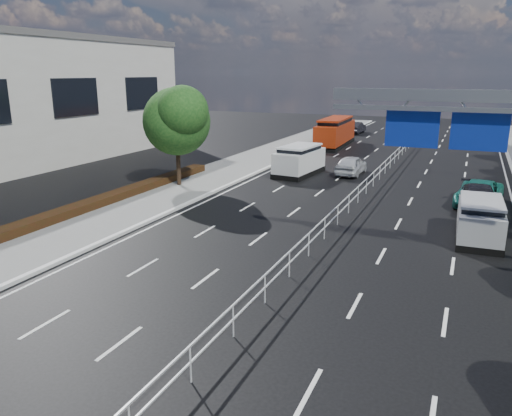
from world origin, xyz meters
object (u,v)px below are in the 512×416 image
at_px(white_minivan, 299,160).
at_px(near_car_dark, 356,127).
at_px(overhead_gantry, 503,125).
at_px(near_car_silver, 351,165).
at_px(parked_car_dark, 479,200).
at_px(parked_car_teal, 479,194).
at_px(red_bus, 335,131).
at_px(silver_minivan, 480,220).

xyz_separation_m(white_minivan, near_car_dark, (-1.91, 28.20, -0.37)).
xyz_separation_m(overhead_gantry, near_car_silver, (-9.07, 16.65, -4.89)).
relative_size(overhead_gantry, near_car_silver, 2.42).
xyz_separation_m(white_minivan, near_car_silver, (3.55, 1.67, -0.37)).
bearing_deg(near_car_silver, parked_car_dark, 140.38).
distance_m(overhead_gantry, white_minivan, 20.10).
xyz_separation_m(overhead_gantry, white_minivan, (-12.62, 14.98, -4.52)).
xyz_separation_m(near_car_dark, parked_car_teal, (14.29, -32.63, -0.02)).
distance_m(red_bus, near_car_silver, 15.26).
xyz_separation_m(parked_car_teal, parked_car_dark, (0.00, -1.60, 0.01)).
bearing_deg(red_bus, near_car_silver, -72.68).
distance_m(near_car_dark, parked_car_teal, 35.62).
bearing_deg(near_car_dark, overhead_gantry, 111.69).
bearing_deg(near_car_silver, overhead_gantry, 120.06).
bearing_deg(silver_minivan, parked_car_dark, 88.26).
height_order(overhead_gantry, near_car_dark, overhead_gantry).
bearing_deg(white_minivan, parked_car_dark, -20.11).
bearing_deg(parked_car_teal, overhead_gantry, -82.31).
bearing_deg(silver_minivan, overhead_gantry, -88.27).
xyz_separation_m(silver_minivan, parked_car_teal, (-0.00, 6.60, -0.22)).
bearing_deg(red_bus, silver_minivan, -64.83).
distance_m(overhead_gantry, red_bus, 34.33).
xyz_separation_m(near_car_dark, parked_car_dark, (14.29, -34.23, -0.01)).
distance_m(near_car_dark, parked_car_dark, 37.09).
bearing_deg(parked_car_teal, red_bus, 130.43).
distance_m(red_bus, parked_car_dark, 26.08).
relative_size(red_bus, silver_minivan, 2.14).
height_order(silver_minivan, parked_car_dark, silver_minivan).
bearing_deg(white_minivan, parked_car_teal, -13.83).
bearing_deg(parked_car_dark, silver_minivan, -95.15).
relative_size(red_bus, parked_car_dark, 1.99).
bearing_deg(parked_car_teal, near_car_silver, 151.73).
xyz_separation_m(white_minivan, red_bus, (-1.46, 16.06, 0.42)).
bearing_deg(near_car_silver, near_car_dark, -76.88).
xyz_separation_m(silver_minivan, parked_car_dark, (-0.00, 5.00, -0.21)).
distance_m(silver_minivan, parked_car_teal, 6.60).
xyz_separation_m(near_car_dark, silver_minivan, (14.29, -39.23, 0.20)).
bearing_deg(red_bus, parked_car_teal, -57.85).
relative_size(white_minivan, near_car_dark, 1.21).
xyz_separation_m(white_minivan, parked_car_teal, (12.38, -4.43, -0.39)).
xyz_separation_m(overhead_gantry, parked_car_dark, (-0.24, 8.95, -4.90)).
bearing_deg(overhead_gantry, silver_minivan, 93.48).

